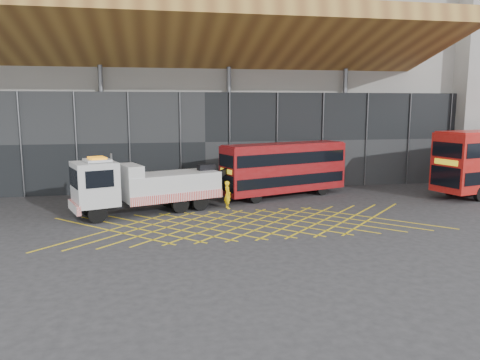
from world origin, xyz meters
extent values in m
plane|color=#29292B|center=(0.00, 0.00, 0.00)|extent=(120.00, 120.00, 0.00)
cube|color=yellow|center=(-4.80, 0.00, 0.01)|extent=(7.16, 7.16, 0.01)
cube|color=yellow|center=(-4.80, 0.00, 0.01)|extent=(7.16, 7.16, 0.01)
cube|color=yellow|center=(-3.20, 0.00, 0.01)|extent=(7.16, 7.16, 0.01)
cube|color=yellow|center=(-3.20, 0.00, 0.01)|extent=(7.16, 7.16, 0.01)
cube|color=yellow|center=(-1.60, 0.00, 0.01)|extent=(7.16, 7.16, 0.01)
cube|color=yellow|center=(-1.60, 0.00, 0.01)|extent=(7.16, 7.16, 0.01)
cube|color=yellow|center=(0.00, 0.00, 0.01)|extent=(7.16, 7.16, 0.01)
cube|color=yellow|center=(0.00, 0.00, 0.01)|extent=(7.16, 7.16, 0.01)
cube|color=yellow|center=(1.60, 0.00, 0.01)|extent=(7.16, 7.16, 0.01)
cube|color=yellow|center=(1.60, 0.00, 0.01)|extent=(7.16, 7.16, 0.01)
cube|color=yellow|center=(3.20, 0.00, 0.01)|extent=(7.16, 7.16, 0.01)
cube|color=yellow|center=(3.20, 0.00, 0.01)|extent=(7.16, 7.16, 0.01)
cube|color=yellow|center=(4.80, 0.00, 0.01)|extent=(7.16, 7.16, 0.01)
cube|color=yellow|center=(4.80, 0.00, 0.01)|extent=(7.16, 7.16, 0.01)
cube|color=yellow|center=(6.40, 0.00, 0.01)|extent=(7.16, 7.16, 0.01)
cube|color=yellow|center=(6.40, 0.00, 0.01)|extent=(7.16, 7.16, 0.01)
cube|color=yellow|center=(8.00, 0.00, 0.01)|extent=(7.16, 7.16, 0.01)
cube|color=yellow|center=(8.00, 0.00, 0.01)|extent=(7.16, 7.16, 0.01)
cube|color=yellow|center=(9.60, 0.00, 0.01)|extent=(7.16, 7.16, 0.01)
cube|color=yellow|center=(9.60, 0.00, 0.01)|extent=(7.16, 7.16, 0.01)
cube|color=yellow|center=(11.20, 0.00, 0.01)|extent=(7.16, 7.16, 0.01)
cube|color=yellow|center=(11.20, 0.00, 0.01)|extent=(7.16, 7.16, 0.01)
cube|color=gray|center=(2.00, 19.00, 9.00)|extent=(55.00, 14.00, 18.00)
cube|color=black|center=(2.00, 11.70, 4.00)|extent=(55.00, 0.80, 8.00)
cube|color=brown|center=(0.00, 8.00, 11.50)|extent=(40.00, 11.93, 4.07)
cylinder|color=#595B60|center=(-6.00, 11.50, 5.00)|extent=(0.36, 0.36, 10.00)
cylinder|color=#595B60|center=(4.00, 11.50, 5.00)|extent=(0.36, 0.36, 10.00)
cylinder|color=#595B60|center=(14.00, 11.50, 5.00)|extent=(0.36, 0.36, 10.00)
cube|color=black|center=(-2.49, 4.09, 0.72)|extent=(9.56, 4.21, 0.36)
cube|color=silver|center=(-5.79, 2.93, 2.21)|extent=(3.18, 3.24, 2.67)
cube|color=black|center=(-6.97, 2.51, 2.67)|extent=(0.80, 2.15, 1.13)
cube|color=red|center=(-7.00, 2.50, 0.87)|extent=(1.13, 2.61, 0.57)
cube|color=orange|center=(-5.60, 3.00, 3.78)|extent=(1.28, 1.47, 0.12)
cube|color=silver|center=(-1.13, 4.57, 1.70)|extent=(6.87, 4.54, 1.65)
cube|color=red|center=(-0.70, 3.32, 1.08)|extent=(6.03, 2.17, 0.57)
cube|color=silver|center=(-3.66, 3.68, 2.88)|extent=(1.79, 2.67, 0.72)
cube|color=black|center=(1.39, 5.45, 2.67)|extent=(1.33, 0.89, 0.51)
cube|color=black|center=(2.36, 5.79, 2.16)|extent=(2.24, 1.09, 1.11)
cylinder|color=black|center=(-5.63, 1.84, 0.57)|extent=(1.19, 0.71, 1.13)
cylinder|color=black|center=(-6.34, 3.88, 0.57)|extent=(1.19, 0.71, 1.13)
cylinder|color=black|center=(0.78, 4.09, 0.57)|extent=(1.19, 0.71, 1.13)
cylinder|color=black|center=(0.06, 6.13, 0.57)|extent=(1.19, 0.71, 1.13)
cylinder|color=#595B60|center=(-4.87, 4.34, 2.78)|extent=(0.14, 0.14, 2.26)
cube|color=maroon|center=(7.63, 7.65, 2.25)|extent=(10.27, 5.49, 3.55)
cube|color=black|center=(7.63, 7.65, 1.42)|extent=(9.91, 5.42, 0.78)
cube|color=black|center=(7.63, 7.65, 3.06)|extent=(9.91, 5.42, 0.87)
cube|color=black|center=(2.86, 6.00, 1.46)|extent=(0.73, 1.96, 1.19)
cube|color=black|center=(2.86, 6.00, 3.06)|extent=(0.73, 1.96, 0.87)
cube|color=yellow|center=(2.85, 5.99, 2.33)|extent=(0.59, 1.56, 0.32)
cube|color=maroon|center=(7.63, 7.65, 4.05)|extent=(10.02, 5.25, 0.11)
cylinder|color=black|center=(4.94, 5.64, 0.48)|extent=(0.99, 0.57, 0.95)
cylinder|color=black|center=(4.27, 7.56, 0.48)|extent=(0.99, 0.57, 0.95)
cylinder|color=black|center=(10.73, 7.64, 0.48)|extent=(0.99, 0.57, 0.95)
cylinder|color=black|center=(10.06, 9.57, 0.48)|extent=(0.99, 0.57, 0.95)
cube|color=black|center=(18.70, 3.83, 1.80)|extent=(0.74, 2.45, 1.46)
cube|color=black|center=(18.70, 3.83, 3.77)|extent=(0.74, 2.45, 1.07)
cube|color=yellow|center=(18.69, 3.82, 2.87)|extent=(0.60, 1.95, 0.39)
cylinder|color=black|center=(21.24, 3.20, 0.59)|extent=(1.22, 0.64, 1.17)
cylinder|color=black|center=(20.55, 5.68, 0.59)|extent=(1.22, 0.64, 1.17)
imported|color=yellow|center=(2.68, 4.32, 0.95)|extent=(0.58, 0.77, 1.90)
camera|label=1|loc=(-2.34, -26.49, 6.99)|focal=35.00mm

